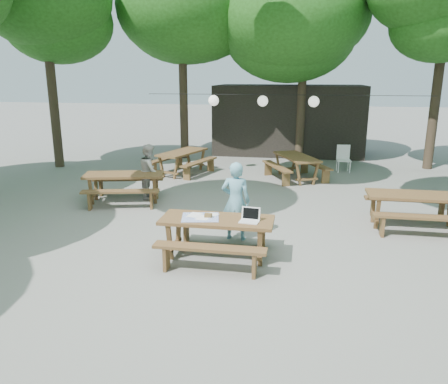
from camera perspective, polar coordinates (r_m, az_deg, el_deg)
ground at (r=8.86m, az=2.38°, el=-6.20°), size 80.00×80.00×0.00m
pavilion at (r=18.78m, az=8.46°, el=9.38°), size 6.00×3.00×2.80m
main_picnic_table at (r=7.87m, az=-0.91°, el=-5.97°), size 2.00×1.58×0.75m
picnic_table_nw at (r=11.62m, az=-12.85°, el=0.61°), size 2.22×1.98×0.75m
picnic_table_ne at (r=10.25m, az=23.58°, el=-2.23°), size 2.00×1.59×0.75m
picnic_table_far_w at (r=14.69m, az=-5.44°, el=3.92°), size 2.09×2.30×0.75m
picnic_table_far_e at (r=13.98m, az=9.39°, el=3.21°), size 2.24×2.39×0.75m
woman at (r=8.64m, az=1.54°, el=-1.21°), size 0.59×0.40×1.58m
second_person at (r=11.82m, az=-9.63°, el=2.70°), size 0.68×0.80×1.45m
plastic_chair at (r=15.45m, az=15.31°, el=3.51°), size 0.47×0.47×0.90m
laptop at (r=7.60m, az=3.41°, el=-3.39°), size 0.36×0.30×0.24m
tabletop_clutter at (r=7.81m, az=-2.90°, el=-3.24°), size 0.74×0.67×0.08m
paper_lanterns at (r=14.27m, az=5.13°, el=11.77°), size 9.00×0.34×0.38m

